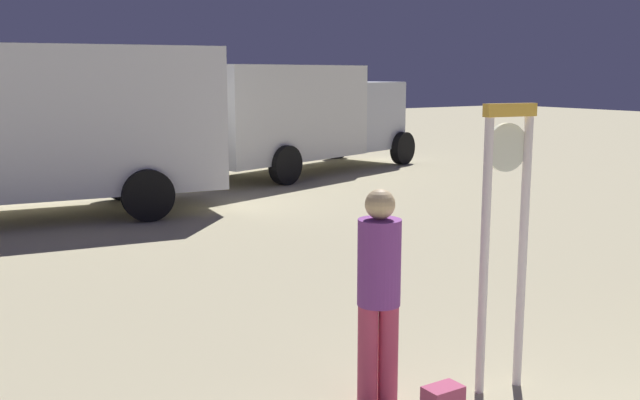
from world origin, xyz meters
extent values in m
cylinder|color=white|center=(-0.01, 2.99, 1.10)|extent=(0.07, 0.07, 2.20)
cylinder|color=white|center=(0.36, 2.93, 1.10)|extent=(0.07, 0.07, 2.20)
cube|color=gold|center=(0.17, 2.96, 2.25)|extent=(0.46, 0.15, 0.10)
cylinder|color=silver|center=(0.18, 2.99, 1.96)|extent=(0.38, 0.10, 0.38)
cube|color=black|center=(0.18, 3.01, 1.96)|extent=(0.04, 0.02, 0.09)
cube|color=black|center=(0.18, 3.01, 1.96)|extent=(0.09, 0.03, 0.14)
cylinder|color=#C14161|center=(-0.78, 3.19, 0.41)|extent=(0.15, 0.15, 0.82)
cylinder|color=#C14161|center=(-0.94, 3.25, 0.41)|extent=(0.15, 0.15, 0.82)
cylinder|color=#803A8F|center=(-0.86, 3.22, 1.15)|extent=(0.32, 0.32, 0.65)
sphere|color=#D6B683|center=(-0.86, 3.22, 1.58)|extent=(0.23, 0.23, 0.23)
cube|color=white|center=(4.73, 14.78, 1.58)|extent=(5.20, 3.61, 2.25)
cube|color=silver|center=(7.93, 15.81, 1.36)|extent=(2.45, 2.63, 1.82)
cube|color=black|center=(8.84, 16.10, 1.73)|extent=(0.58, 1.74, 0.80)
cylinder|color=black|center=(8.95, 14.92, 0.45)|extent=(0.93, 0.51, 0.90)
cylinder|color=black|center=(8.25, 17.12, 0.45)|extent=(0.93, 0.51, 0.90)
cylinder|color=black|center=(4.30, 13.42, 0.45)|extent=(0.93, 0.51, 0.90)
cylinder|color=black|center=(3.59, 15.62, 0.45)|extent=(0.93, 0.51, 0.90)
cube|color=white|center=(-0.54, 12.39, 1.72)|extent=(5.02, 2.95, 2.54)
cylinder|color=black|center=(0.52, 13.44, 0.45)|extent=(0.93, 0.37, 0.90)
cylinder|color=black|center=(0.20, 11.10, 0.45)|extent=(0.93, 0.37, 0.90)
camera|label=1|loc=(-4.11, -0.98, 2.53)|focal=41.38mm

